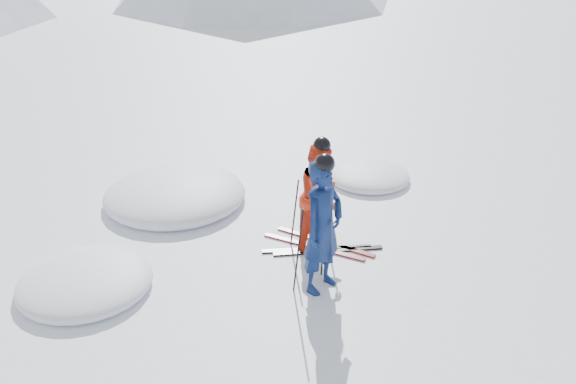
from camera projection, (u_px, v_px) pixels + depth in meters
ground at (373, 242)px, 9.63m from camera, size 160.00×160.00×0.00m
skier_blue at (323, 228)px, 8.11m from camera, size 0.77×0.58×1.91m
skier_red at (321, 197)px, 9.16m from camera, size 1.01×0.91×1.70m
pole_blue_left at (298, 251)px, 8.19m from camera, size 0.13×0.09×1.27m
pole_blue_right at (324, 235)px, 8.57m from camera, size 0.13×0.08×1.27m
pole_red_left at (295, 213)px, 9.30m from camera, size 0.11×0.09×1.13m
pole_red_right at (328, 204)px, 9.56m from camera, size 0.11×0.08×1.13m
ski_worn_left at (313, 247)px, 9.47m from camera, size 0.80×1.58×0.03m
ski_worn_right at (325, 242)px, 9.60m from camera, size 0.69×1.62×0.03m
ski_loose_a at (317, 249)px, 9.41m from camera, size 1.47×1.01×0.03m
ski_loose_b at (328, 251)px, 9.36m from camera, size 1.50×0.96×0.03m
snow_lumps at (189, 214)px, 10.44m from camera, size 7.37×3.78×0.55m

